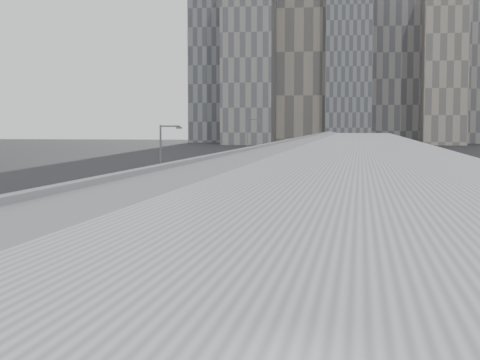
% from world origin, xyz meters
% --- Properties ---
extents(sidewalk, '(10.00, 170.00, 0.12)m').
position_xyz_m(sidewalk, '(9.00, 55.00, 0.06)').
color(sidewalk, gray).
rests_on(sidewalk, ground).
extents(lane_line, '(0.12, 160.00, 0.02)m').
position_xyz_m(lane_line, '(-1.50, 55.00, 0.01)').
color(lane_line, gold).
rests_on(lane_line, ground).
extents(depot, '(12.45, 160.40, 7.20)m').
position_xyz_m(depot, '(12.99, 55.00, 3.51)').
color(depot, gray).
rests_on(depot, ground).
extents(skyline, '(145.00, 64.00, 120.00)m').
position_xyz_m(skyline, '(-2.90, 324.16, 50.85)').
color(skyline, slate).
rests_on(skyline, ground).
extents(bus_0, '(3.96, 13.40, 3.86)m').
position_xyz_m(bus_0, '(1.87, 4.97, 1.63)').
color(bus_0, '#969AA0').
rests_on(bus_0, ground).
extents(bus_1, '(3.11, 12.83, 3.72)m').
position_xyz_m(bus_1, '(1.77, 19.98, 1.57)').
color(bus_1, black).
rests_on(bus_1, ground).
extents(bus_2, '(3.43, 13.81, 4.00)m').
position_xyz_m(bus_2, '(1.98, 34.45, 1.69)').
color(bus_2, silver).
rests_on(bus_2, ground).
extents(bus_3, '(3.27, 13.04, 3.78)m').
position_xyz_m(bus_3, '(2.38, 48.82, 1.59)').
color(bus_3, gray).
rests_on(bus_3, ground).
extents(bus_4, '(3.17, 13.50, 3.92)m').
position_xyz_m(bus_4, '(2.08, 63.93, 1.66)').
color(bus_4, silver).
rests_on(bus_4, ground).
extents(bus_5, '(2.78, 12.42, 3.62)m').
position_xyz_m(bus_5, '(2.34, 75.23, 1.53)').
color(bus_5, black).
rests_on(bus_5, ground).
extents(bus_6, '(3.50, 13.21, 3.82)m').
position_xyz_m(bus_6, '(2.73, 91.17, 1.61)').
color(bus_6, '#BDBDBF').
rests_on(bus_6, ground).
extents(bus_7, '(3.45, 13.62, 3.94)m').
position_xyz_m(bus_7, '(1.72, 103.66, 1.67)').
color(bus_7, gray).
rests_on(bus_7, ground).
extents(bus_8, '(3.52, 14.07, 4.08)m').
position_xyz_m(bus_8, '(2.75, 118.89, 1.72)').
color(bus_8, silver).
rests_on(bus_8, ground).
extents(bus_9, '(3.07, 13.38, 3.89)m').
position_xyz_m(bus_9, '(1.71, 132.72, 1.64)').
color(bus_9, black).
rests_on(bus_9, ground).
extents(tree_0, '(1.40, 1.40, 4.36)m').
position_xyz_m(tree_0, '(6.10, 5.80, 3.58)').
color(tree_0, black).
rests_on(tree_0, ground).
extents(tree_1, '(2.43, 2.43, 4.39)m').
position_xyz_m(tree_1, '(5.58, 35.59, 3.17)').
color(tree_1, black).
rests_on(tree_1, ground).
extents(tree_2, '(2.61, 2.61, 4.55)m').
position_xyz_m(tree_2, '(5.45, 57.89, 3.23)').
color(tree_2, black).
rests_on(tree_2, ground).
extents(tree_3, '(1.18, 1.18, 3.67)m').
position_xyz_m(tree_3, '(6.21, 81.85, 3.00)').
color(tree_3, black).
rests_on(tree_3, ground).
extents(street_lamp_near, '(2.04, 0.22, 8.44)m').
position_xyz_m(street_lamp_near, '(-4.22, 44.64, 4.90)').
color(street_lamp_near, '#59595E').
rests_on(street_lamp_near, ground).
extents(street_lamp_far, '(2.04, 0.22, 9.46)m').
position_xyz_m(street_lamp_far, '(-4.11, 94.65, 5.42)').
color(street_lamp_far, '#59595E').
rests_on(street_lamp_far, ground).
extents(shipping_container, '(3.33, 5.64, 2.94)m').
position_xyz_m(shipping_container, '(-5.51, 110.67, 1.47)').
color(shipping_container, '#164723').
rests_on(shipping_container, ground).
extents(suv, '(3.96, 6.16, 1.58)m').
position_xyz_m(suv, '(-4.32, 130.46, 0.79)').
color(suv, black).
rests_on(suv, ground).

